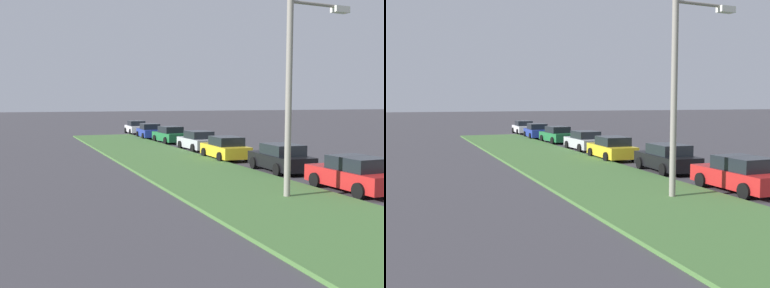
{
  "view_description": "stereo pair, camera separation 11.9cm",
  "coord_description": "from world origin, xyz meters",
  "views": [
    {
      "loc": [
        -9.69,
        16.1,
        3.74
      ],
      "look_at": [
        12.15,
        7.77,
        1.58
      ],
      "focal_mm": 44.18,
      "sensor_mm": 36.0,
      "label": 1
    },
    {
      "loc": [
        -9.74,
        15.99,
        3.74
      ],
      "look_at": [
        12.15,
        7.77,
        1.58
      ],
      "focal_mm": 44.18,
      "sensor_mm": 36.0,
      "label": 2
    }
  ],
  "objects": [
    {
      "name": "parked_car_yellow",
      "position": [
        17.33,
        3.53,
        0.72
      ],
      "size": [
        4.35,
        2.12,
        1.47
      ],
      "rotation": [
        0.0,
        0.0,
        -0.03
      ],
      "color": "gold",
      "rests_on": "ground"
    },
    {
      "name": "parked_car_black",
      "position": [
        11.62,
        2.96,
        0.72
      ],
      "size": [
        4.38,
        2.18,
        1.47
      ],
      "rotation": [
        0.0,
        0.0,
        -0.05
      ],
      "color": "black",
      "rests_on": "ground"
    },
    {
      "name": "parked_car_white",
      "position": [
        41.98,
        3.13,
        0.72
      ],
      "size": [
        4.37,
        2.16,
        1.47
      ],
      "rotation": [
        0.0,
        0.0,
        -0.04
      ],
      "color": "silver",
      "rests_on": "ground"
    },
    {
      "name": "parked_car_red",
      "position": [
        5.81,
        3.04,
        0.72
      ],
      "size": [
        4.33,
        2.08,
        1.47
      ],
      "rotation": [
        0.0,
        0.0,
        0.02
      ],
      "color": "red",
      "rests_on": "ground"
    },
    {
      "name": "parked_car_blue",
      "position": [
        35.2,
        3.47,
        0.72
      ],
      "size": [
        4.4,
        2.21,
        1.47
      ],
      "rotation": [
        0.0,
        0.0,
        -0.06
      ],
      "color": "#23389E",
      "rests_on": "ground"
    },
    {
      "name": "parked_car_green",
      "position": [
        29.7,
        3.16,
        0.72
      ],
      "size": [
        4.4,
        2.21,
        1.47
      ],
      "rotation": [
        0.0,
        0.0,
        0.06
      ],
      "color": "#1E6B38",
      "rests_on": "ground"
    },
    {
      "name": "streetlight",
      "position": [
        5.55,
        6.09,
        4.39
      ],
      "size": [
        0.55,
        2.87,
        7.5
      ],
      "color": "gray",
      "rests_on": "ground"
    },
    {
      "name": "grass_median",
      "position": [
        10.0,
        7.28,
        0.06
      ],
      "size": [
        60.0,
        6.0,
        0.12
      ],
      "primitive_type": "cube",
      "color": "#477238",
      "rests_on": "ground"
    },
    {
      "name": "parked_car_silver",
      "position": [
        23.02,
        3.14,
        0.72
      ],
      "size": [
        4.32,
        2.05,
        1.47
      ],
      "rotation": [
        0.0,
        0.0,
        0.01
      ],
      "color": "#B2B5BA",
      "rests_on": "ground"
    }
  ]
}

